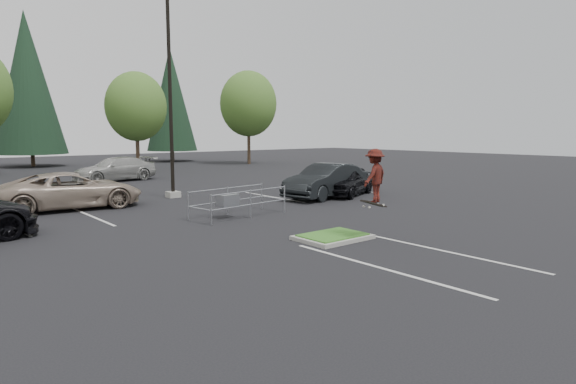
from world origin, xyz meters
TOP-DOWN VIEW (x-y plane):
  - ground at (0.00, 0.00)m, footprint 120.00×120.00m
  - grass_median at (0.00, 0.00)m, footprint 2.20×1.60m
  - stall_lines at (-1.35, 6.02)m, footprint 22.62×17.60m
  - light_pole at (0.50, 12.00)m, footprint 0.70×0.60m
  - decid_c at (5.99, 29.83)m, footprint 5.12×5.12m
  - decid_d at (17.99, 30.33)m, footprint 5.76×5.76m
  - conif_b at (0.00, 40.50)m, footprint 6.38×6.38m
  - conif_c at (14.00, 39.50)m, footprint 5.50×5.50m
  - cart_corral at (-0.39, 5.25)m, footprint 4.07×1.94m
  - skateboarder at (0.74, -1.00)m, footprint 1.16×0.82m
  - car_l_tan at (-4.50, 11.50)m, footprint 5.99×3.21m
  - car_r_charc at (6.50, 7.00)m, footprint 5.45×2.73m
  - car_r_black at (8.00, 7.00)m, footprint 4.88×3.44m
  - car_far_silver at (1.21, 22.00)m, footprint 5.79×2.96m

SIDE VIEW (x-z plane):
  - ground at x=0.00m, z-range 0.00..0.00m
  - stall_lines at x=-1.35m, z-range 0.00..0.01m
  - grass_median at x=0.00m, z-range 0.00..0.16m
  - cart_corral at x=-0.39m, z-range 0.14..1.25m
  - car_r_black at x=8.00m, z-range 0.00..1.54m
  - car_l_tan at x=-4.50m, z-range 0.00..1.60m
  - car_far_silver at x=1.21m, z-range 0.00..1.61m
  - car_r_charc at x=6.50m, z-range 0.00..1.72m
  - skateboarder at x=0.74m, z-range 1.10..2.92m
  - light_pole at x=0.50m, z-range -0.50..9.62m
  - decid_c at x=5.99m, z-range 1.06..9.45m
  - decid_d at x=17.99m, z-range 1.20..10.63m
  - conif_c at x=14.00m, z-range 0.60..13.10m
  - conif_b at x=0.00m, z-range 0.60..15.10m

